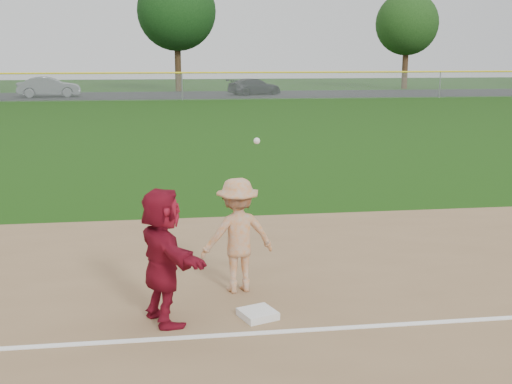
{
  "coord_description": "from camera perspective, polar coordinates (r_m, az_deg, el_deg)",
  "views": [
    {
      "loc": [
        -1.37,
        -8.06,
        3.39
      ],
      "look_at": [
        0.0,
        1.5,
        1.3
      ],
      "focal_mm": 45.0,
      "sensor_mm": 36.0,
      "label": 1
    }
  ],
  "objects": [
    {
      "name": "ground",
      "position": [
        8.85,
        1.4,
        -10.32
      ],
      "size": [
        160.0,
        160.0,
        0.0
      ],
      "primitive_type": "plane",
      "color": "#173E0C",
      "rests_on": "ground"
    },
    {
      "name": "foul_line",
      "position": [
        8.12,
        2.35,
        -12.3
      ],
      "size": [
        60.0,
        0.1,
        0.01
      ],
      "primitive_type": "cube",
      "color": "white",
      "rests_on": "infield_dirt"
    },
    {
      "name": "parking_asphalt",
      "position": [
        54.18,
        -6.75,
        8.56
      ],
      "size": [
        120.0,
        10.0,
        0.01
      ],
      "primitive_type": "cube",
      "color": "black",
      "rests_on": "ground"
    },
    {
      "name": "first_base",
      "position": [
        8.5,
        0.16,
        -10.79
      ],
      "size": [
        0.55,
        0.55,
        0.1
      ],
      "primitive_type": "cube",
      "rotation": [
        0.0,
        0.0,
        0.35
      ],
      "color": "white",
      "rests_on": "infield_dirt"
    },
    {
      "name": "base_runner",
      "position": [
        8.17,
        -8.29,
        -5.66
      ],
      "size": [
        1.08,
        1.71,
        1.76
      ],
      "primitive_type": "imported",
      "rotation": [
        0.0,
        0.0,
        1.94
      ],
      "color": "maroon",
      "rests_on": "infield_dirt"
    },
    {
      "name": "car_mid",
      "position": [
        53.78,
        -17.93,
        8.88
      ],
      "size": [
        4.99,
        2.28,
        1.59
      ],
      "primitive_type": "imported",
      "rotation": [
        0.0,
        0.0,
        1.7
      ],
      "color": "slate",
      "rests_on": "parking_asphalt"
    },
    {
      "name": "car_right",
      "position": [
        54.12,
        -0.12,
        9.36
      ],
      "size": [
        4.99,
        3.52,
        1.34
      ],
      "primitive_type": "imported",
      "rotation": [
        0.0,
        0.0,
        1.97
      ],
      "color": "black",
      "rests_on": "parking_asphalt"
    },
    {
      "name": "first_base_play",
      "position": [
        9.18,
        -1.64,
        -3.86
      ],
      "size": [
        1.17,
        0.82,
        2.26
      ],
      "color": "#A6A6A8",
      "rests_on": "infield_dirt"
    },
    {
      "name": "outfield_fence",
      "position": [
        48.1,
        -6.61,
        10.44
      ],
      "size": [
        110.0,
        0.12,
        110.0
      ],
      "color": "#999EA0",
      "rests_on": "ground"
    },
    {
      "name": "tree_2",
      "position": [
        59.69,
        -7.07,
        15.66
      ],
      "size": [
        7.0,
        7.0,
        10.58
      ],
      "color": "#332412",
      "rests_on": "ground"
    },
    {
      "name": "tree_3",
      "position": [
        65.25,
        13.28,
        14.35
      ],
      "size": [
        6.0,
        6.0,
        9.19
      ],
      "color": "#3A2515",
      "rests_on": "ground"
    }
  ]
}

